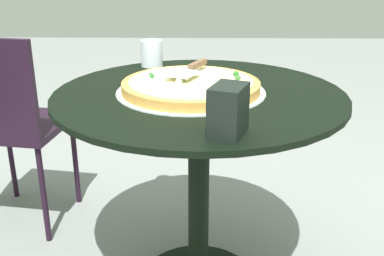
# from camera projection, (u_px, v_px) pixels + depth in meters

# --- Properties ---
(patio_table) EXTENTS (0.91, 0.91, 0.73)m
(patio_table) POSITION_uv_depth(u_px,v_px,m) (200.00, 144.00, 1.52)
(patio_table) COLOR black
(patio_table) RESTS_ON ground
(pizza_on_tray) EXTENTS (0.46, 0.46, 0.05)m
(pizza_on_tray) POSITION_uv_depth(u_px,v_px,m) (192.00, 86.00, 1.46)
(pizza_on_tray) COLOR silver
(pizza_on_tray) RESTS_ON patio_table
(pizza_server) EXTENTS (0.21, 0.13, 0.02)m
(pizza_server) POSITION_uv_depth(u_px,v_px,m) (192.00, 69.00, 1.50)
(pizza_server) COLOR silver
(pizza_server) RESTS_ON pizza_on_tray
(drinking_cup) EXTENTS (0.08, 0.08, 0.10)m
(drinking_cup) POSITION_uv_depth(u_px,v_px,m) (153.00, 53.00, 1.77)
(drinking_cup) COLOR silver
(drinking_cup) RESTS_ON patio_table
(napkin_dispenser) EXTENTS (0.13, 0.11, 0.12)m
(napkin_dispenser) POSITION_uv_depth(u_px,v_px,m) (230.00, 111.00, 1.10)
(napkin_dispenser) COLOR black
(napkin_dispenser) RESTS_ON patio_table
(patio_chair_near) EXTENTS (0.44, 0.44, 0.85)m
(patio_chair_near) POSITION_uv_depth(u_px,v_px,m) (9.00, 118.00, 1.91)
(patio_chair_near) COLOR black
(patio_chair_near) RESTS_ON ground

